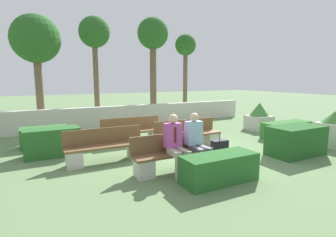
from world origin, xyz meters
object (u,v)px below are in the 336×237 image
Objects in this scene: person_seated_man at (175,141)px; tree_center_left at (94,36)px; bench_front at (171,158)px; person_seated_woman at (197,139)px; tree_rightmost at (186,50)px; planter_corner_left at (333,129)px; bench_left_side at (133,134)px; bench_back at (188,137)px; suitcase at (219,152)px; tree_center_right at (153,38)px; tree_leftmost at (36,41)px; bench_right_side at (106,149)px; planter_corner_right at (259,117)px.

tree_center_left is at bearing 89.51° from person_seated_man.
person_seated_woman is (0.58, -0.14, 0.40)m from bench_front.
planter_corner_left is at bearing -87.50° from tree_rightmost.
person_seated_man is (-0.10, -2.95, 0.40)m from bench_left_side.
bench_back is 2.65× the size of suitcase.
suitcase is 8.57m from tree_center_left.
tree_center_left is at bearing 176.01° from tree_center_right.
tree_leftmost is at bearing -177.63° from tree_center_right.
tree_center_right is at bearing -168.28° from tree_rightmost.
person_seated_woman is 0.27× the size of tree_center_left.
person_seated_woman is at bearing -0.13° from person_seated_man.
bench_left_side is 1.91m from bench_right_side.
tree_rightmost reaches higher than bench_front.
bench_front is 0.91× the size of bench_right_side.
bench_back is 1.92× the size of planter_corner_left.
tree_center_left reaches higher than tree_rightmost.
person_seated_man is 0.28× the size of tree_leftmost.
tree_center_right is 2.30m from tree_rightmost.
planter_corner_left is at bearing -4.03° from bench_front.
tree_rightmost reaches higher than planter_corner_left.
tree_rightmost is (5.16, 7.80, 3.36)m from bench_front.
tree_rightmost is (-0.36, 5.20, 3.15)m from planter_corner_right.
tree_rightmost is (5.13, 7.94, 2.96)m from person_seated_man.
tree_center_right is (-2.57, 7.73, 3.55)m from planter_corner_left.
tree_center_left is 2.86m from tree_center_right.
tree_rightmost is (5.04, 5.00, 3.35)m from bench_left_side.
person_seated_man is at bearing -85.72° from bench_left_side.
planter_corner_left is 2.99m from planter_corner_right.
bench_right_side is 0.45× the size of tree_rightmost.
tree_center_right is (2.92, 7.48, 3.36)m from person_seated_man.
bench_back is at bearing 154.26° from planter_corner_left.
bench_right_side is at bearing 149.20° from suitcase.
bench_left_side is at bearing 149.34° from planter_corner_left.
tree_leftmost is at bearing 116.93° from suitcase.
bench_back is 7.15m from tree_center_left.
bench_front is 1.39× the size of person_seated_man.
bench_back is 4.53m from planter_corner_left.
person_seated_woman is 8.38m from tree_center_left.
planter_corner_left is at bearing -55.64° from tree_center_left.
person_seated_woman is at bearing -35.50° from bench_right_side.
person_seated_woman is 8.54m from tree_center_right.
person_seated_woman is at bearing -107.52° from tree_center_right.
tree_rightmost reaches higher than suitcase.
bench_front is 0.37× the size of tree_center_left.
suitcase is 0.16× the size of tree_center_left.
person_seated_woman is 0.84m from suitcase.
person_seated_woman is at bearing -74.99° from bench_left_side.
bench_back is 1.96m from person_seated_woman.
person_seated_man is (0.02, -0.14, 0.40)m from bench_front.
suitcase is 8.50m from tree_center_right.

